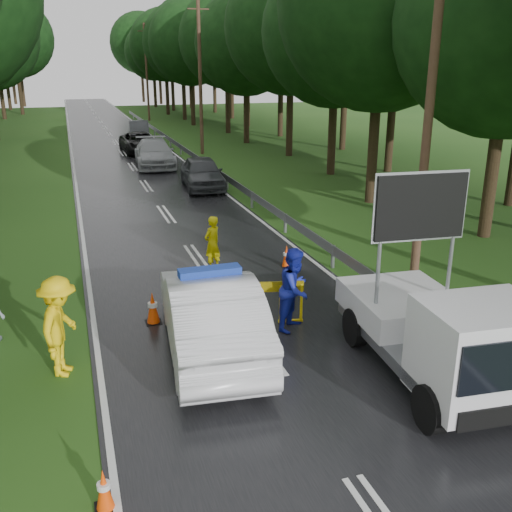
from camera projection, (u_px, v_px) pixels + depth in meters
name	position (u px, v px, depth m)	size (l,w,h in m)	color
ground	(257.00, 344.00, 12.47)	(160.00, 160.00, 0.00)	#224C15
road	(123.00, 153.00, 39.51)	(7.00, 140.00, 0.02)	black
guardrail	(176.00, 144.00, 40.13)	(0.12, 60.06, 0.70)	gray
utility_pole_near	(431.00, 96.00, 14.18)	(1.40, 0.24, 10.00)	#4D3324
utility_pole_mid	(200.00, 77.00, 37.63)	(1.40, 0.24, 10.00)	#4D3324
utility_pole_far	(147.00, 72.00, 61.07)	(1.40, 0.24, 10.00)	#4D3324
police_sedan	(211.00, 313.00, 11.93)	(2.28, 5.31, 1.87)	silver
work_truck	(442.00, 333.00, 10.63)	(2.50, 4.95, 3.82)	gray
barrier	(249.00, 293.00, 13.15)	(2.49, 0.60, 1.05)	yellow
officer	(212.00, 244.00, 16.68)	(0.60, 0.40, 1.66)	#D7CA0B
civilian	(295.00, 289.00, 12.92)	(0.94, 0.73, 1.94)	#18239F
bystander_left	(60.00, 327.00, 10.97)	(1.30, 0.75, 2.02)	yellow
queue_car_first	(202.00, 173.00, 27.98)	(1.83, 4.55, 1.55)	#3E4146
queue_car_second	(154.00, 153.00, 34.06)	(2.22, 5.47, 1.59)	#A4A7AC
queue_car_third	(140.00, 143.00, 39.46)	(2.33, 5.05, 1.40)	black
queue_car_fourth	(139.00, 130.00, 46.91)	(1.55, 4.44, 1.46)	#393C40
cone_near_left	(104.00, 490.00, 7.73)	(0.30, 0.30, 0.64)	black
cone_center	(251.00, 292.00, 14.29)	(0.37, 0.37, 0.79)	black
cone_far	(241.00, 287.00, 14.72)	(0.34, 0.34, 0.71)	black
cone_left_mid	(153.00, 308.00, 13.35)	(0.37, 0.37, 0.79)	black
cone_right	(286.00, 256.00, 17.12)	(0.32, 0.32, 0.69)	black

